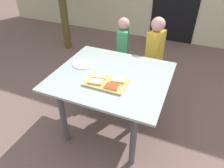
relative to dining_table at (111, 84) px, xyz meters
The scene contains 10 objects.
ground_plane 0.61m from the dining_table, ahead, with size 16.00×16.00×0.00m, color brown.
dining_table is the anchor object (origin of this frame).
cutting_board 0.19m from the dining_table, 84.80° to the right, with size 0.39×0.25×0.02m, color tan.
pizza_slice_near_left 0.25m from the dining_table, 109.82° to the right, with size 0.14×0.10×0.02m.
pizza_slice_far_left 0.19m from the dining_table, 127.36° to the right, with size 0.14×0.10×0.02m.
pizza_slice_near_right 0.27m from the dining_table, 65.63° to the right, with size 0.13×0.09×0.02m.
pizza_slice_far_right 0.20m from the dining_table, 40.11° to the right, with size 0.14×0.11×0.02m.
plate_white_left 0.38m from the dining_table, 167.22° to the left, with size 0.23×0.23×0.01m, color white.
child_left 0.92m from the dining_table, 103.20° to the left, with size 0.19×0.27×1.00m.
child_right 0.87m from the dining_table, 73.58° to the left, with size 0.20×0.27×1.08m.
Camera 1 is at (0.68, -1.58, 1.83)m, focal length 33.15 mm.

